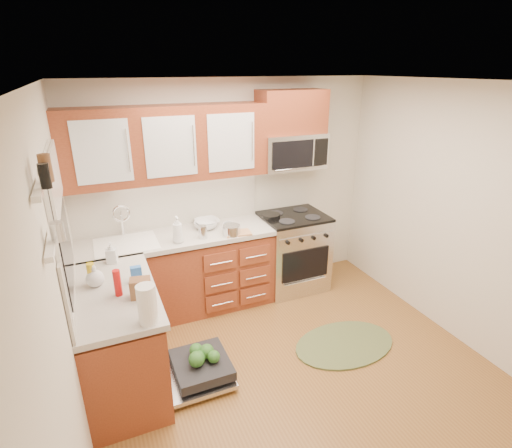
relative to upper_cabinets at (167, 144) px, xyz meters
name	(u,v)px	position (x,y,z in m)	size (l,w,h in m)	color
floor	(299,374)	(0.73, -1.57, -1.88)	(3.50, 3.50, 0.00)	brown
ceiling	(313,83)	(0.73, -1.57, 0.62)	(3.50, 3.50, 0.00)	white
wall_back	(230,191)	(0.73, 0.18, -0.62)	(3.50, 0.04, 2.50)	beige
wall_front	(512,414)	(0.73, -3.33, -0.62)	(3.50, 0.04, 2.50)	beige
wall_left	(63,296)	(-1.02, -1.57, -0.62)	(0.04, 3.50, 2.50)	beige
wall_right	(465,219)	(2.48, -1.57, -0.62)	(0.04, 3.50, 2.50)	beige
base_cabinet_back	(180,276)	(0.00, -0.12, -1.45)	(2.05, 0.60, 0.85)	maroon
base_cabinet_left	(121,342)	(-0.72, -1.05, -1.45)	(0.60, 1.25, 0.85)	maroon
countertop_back	(177,237)	(0.00, -0.14, -0.97)	(2.07, 0.64, 0.05)	#BCB7AC
countertop_left	(115,293)	(-0.71, -1.05, -0.97)	(0.64, 1.27, 0.05)	#BCB7AC
backsplash_back	(169,202)	(0.00, 0.16, -0.67)	(2.05, 0.02, 0.57)	beige
backsplash_left	(68,265)	(-1.01, -1.05, -0.67)	(0.02, 1.25, 0.57)	beige
upper_cabinets	(167,144)	(0.00, 0.00, 0.00)	(2.05, 0.35, 0.75)	maroon
cabinet_over_mw	(291,111)	(1.41, 0.00, 0.26)	(0.76, 0.35, 0.47)	maroon
range	(293,251)	(1.41, -0.15, -1.40)	(0.76, 0.64, 0.95)	silver
microwave	(291,151)	(1.41, -0.02, -0.18)	(0.76, 0.38, 0.40)	silver
sink	(128,255)	(-0.52, -0.16, -1.07)	(0.62, 0.50, 0.26)	white
dishwasher	(197,370)	(-0.13, -1.27, -1.77)	(0.70, 0.60, 0.20)	silver
window	(60,225)	(-1.01, -1.07, -0.32)	(0.03, 1.05, 1.05)	white
window_blind	(55,180)	(-0.98, -1.07, 0.00)	(0.02, 0.96, 0.40)	white
shelf_upper	(39,188)	(-0.99, -1.92, 0.17)	(0.04, 0.40, 0.03)	white
shelf_lower	(51,244)	(-0.99, -1.92, -0.12)	(0.04, 0.40, 0.03)	white
rug	(345,344)	(1.35, -1.40, -1.86)	(1.05, 0.68, 0.02)	#596238
skillet	(271,216)	(1.12, -0.09, -0.90)	(0.22, 0.22, 0.04)	black
stock_pot	(232,230)	(0.54, -0.35, -0.89)	(0.18, 0.18, 0.11)	silver
cutting_board	(238,233)	(0.61, -0.35, -0.94)	(0.27, 0.18, 0.02)	tan
canister	(203,232)	(0.23, -0.32, -0.88)	(0.09, 0.09, 0.14)	silver
paper_towel_roll	(147,304)	(-0.52, -1.59, -0.80)	(0.13, 0.13, 0.29)	white
mustard_bottle	(92,274)	(-0.87, -0.89, -0.85)	(0.06, 0.06, 0.20)	yellow
red_bottle	(117,283)	(-0.68, -1.14, -0.84)	(0.06, 0.06, 0.22)	red
wooden_box	(141,288)	(-0.52, -1.23, -0.87)	(0.16, 0.11, 0.16)	brown
blue_carton	(136,274)	(-0.52, -0.98, -0.88)	(0.09, 0.05, 0.14)	blue
bowl_a	(207,222)	(0.38, 0.03, -0.92)	(0.27, 0.27, 0.07)	#999999
bowl_b	(206,225)	(0.34, -0.07, -0.91)	(0.26, 0.26, 0.08)	#999999
cup	(229,228)	(0.54, -0.27, -0.90)	(0.14, 0.14, 0.11)	#999999
soap_bottle_a	(178,230)	(-0.03, -0.32, -0.81)	(0.11, 0.11, 0.28)	#999999
soap_bottle_b	(111,252)	(-0.68, -0.52, -0.85)	(0.09, 0.09, 0.20)	#999999
soap_bottle_c	(94,275)	(-0.84, -0.91, -0.86)	(0.15, 0.15, 0.19)	#999999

